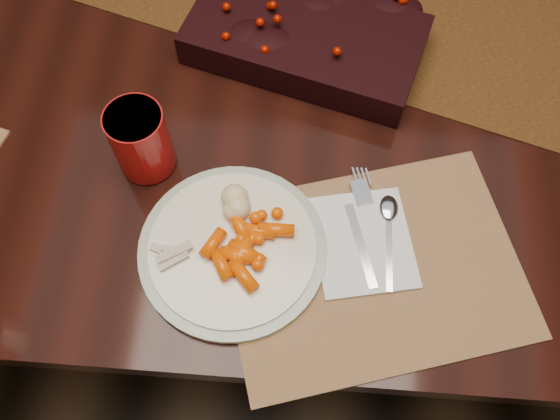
# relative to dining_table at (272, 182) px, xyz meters

# --- Properties ---
(floor) EXTENTS (5.00, 5.00, 0.00)m
(floor) POSITION_rel_dining_table_xyz_m (0.00, 0.00, -0.38)
(floor) COLOR black
(floor) RESTS_ON ground
(dining_table) EXTENTS (1.80, 1.00, 0.75)m
(dining_table) POSITION_rel_dining_table_xyz_m (0.00, 0.00, 0.00)
(dining_table) COLOR black
(dining_table) RESTS_ON floor
(centerpiece) EXTENTS (0.42, 0.29, 0.08)m
(centerpiece) POSITION_rel_dining_table_xyz_m (0.06, 0.05, 0.42)
(centerpiece) COLOR black
(centerpiece) RESTS_ON table_runner
(placemat_main) EXTENTS (0.48, 0.41, 0.00)m
(placemat_main) POSITION_rel_dining_table_xyz_m (0.17, -0.33, 0.38)
(placemat_main) COLOR brown
(placemat_main) RESTS_ON dining_table
(dinner_plate) EXTENTS (0.29, 0.29, 0.01)m
(dinner_plate) POSITION_rel_dining_table_xyz_m (-0.03, -0.32, 0.39)
(dinner_plate) COLOR #F0E3C5
(dinner_plate) RESTS_ON placemat_main
(baby_carrots) EXTENTS (0.15, 0.14, 0.02)m
(baby_carrots) POSITION_rel_dining_table_xyz_m (-0.01, -0.34, 0.40)
(baby_carrots) COLOR #EC4E00
(baby_carrots) RESTS_ON dinner_plate
(mashed_potatoes) EXTENTS (0.08, 0.07, 0.04)m
(mashed_potatoes) POSITION_rel_dining_table_xyz_m (-0.03, -0.26, 0.41)
(mashed_potatoes) COLOR beige
(mashed_potatoes) RESTS_ON dinner_plate
(turkey_shreds) EXTENTS (0.07, 0.06, 0.02)m
(turkey_shreds) POSITION_rel_dining_table_xyz_m (-0.11, -0.35, 0.40)
(turkey_shreds) COLOR beige
(turkey_shreds) RESTS_ON dinner_plate
(napkin) EXTENTS (0.17, 0.18, 0.01)m
(napkin) POSITION_rel_dining_table_xyz_m (0.16, -0.30, 0.38)
(napkin) COLOR white
(napkin) RESTS_ON placemat_main
(fork) EXTENTS (0.07, 0.17, 0.00)m
(fork) POSITION_rel_dining_table_xyz_m (0.16, -0.28, 0.39)
(fork) COLOR silver
(fork) RESTS_ON napkin
(spoon) EXTENTS (0.03, 0.14, 0.00)m
(spoon) POSITION_rel_dining_table_xyz_m (0.20, -0.29, 0.39)
(spoon) COLOR silver
(spoon) RESTS_ON napkin
(red_cup) EXTENTS (0.09, 0.09, 0.12)m
(red_cup) POSITION_rel_dining_table_xyz_m (-0.17, -0.19, 0.44)
(red_cup) COLOR #9C100F
(red_cup) RESTS_ON placemat_main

